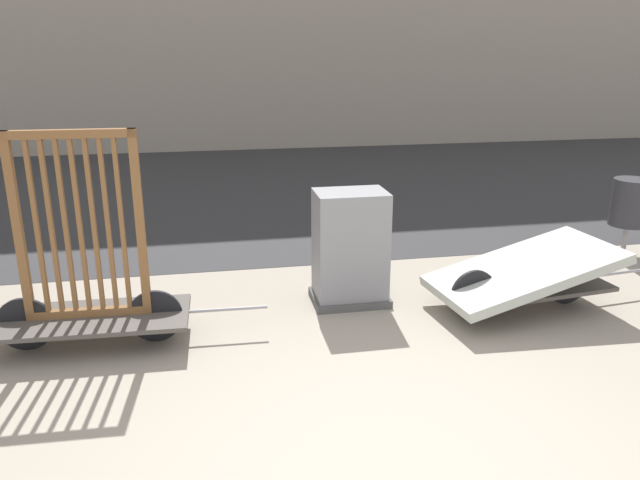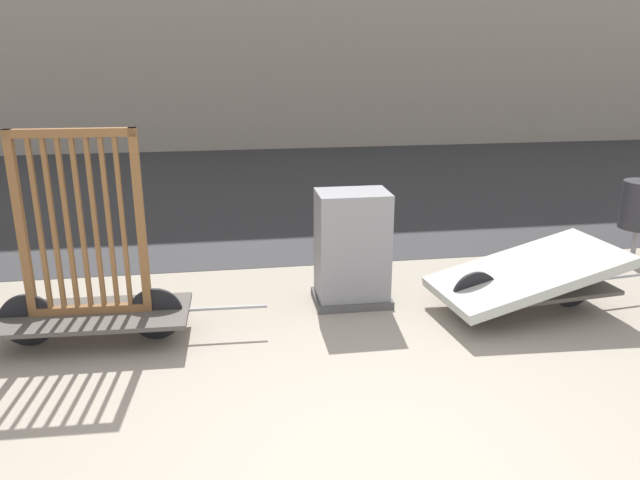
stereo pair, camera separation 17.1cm
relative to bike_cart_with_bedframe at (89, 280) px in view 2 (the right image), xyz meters
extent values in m
plane|color=gray|center=(2.03, -2.14, -0.59)|extent=(60.00, 60.00, 0.00)
cube|color=#2D2D30|center=(2.03, 6.00, -0.58)|extent=(56.00, 8.66, 0.01)
cube|color=#4C4742|center=(-0.01, 0.00, -0.33)|extent=(1.70, 0.80, 0.04)
cylinder|color=black|center=(0.54, -0.02, -0.35)|extent=(0.48, 0.05, 0.48)
cylinder|color=black|center=(-0.55, 0.02, -0.35)|extent=(0.48, 0.05, 0.48)
cylinder|color=gray|center=(1.18, -0.04, -0.33)|extent=(0.70, 0.05, 0.03)
cube|color=brown|center=(-0.01, 0.00, -0.27)|extent=(1.04, 0.10, 0.07)
cube|color=brown|center=(-0.01, 0.00, 1.27)|extent=(1.04, 0.10, 0.07)
cube|color=brown|center=(-0.49, 0.02, 0.50)|extent=(0.07, 0.07, 1.61)
cube|color=brown|center=(0.48, -0.02, 0.50)|extent=(0.07, 0.07, 1.61)
cube|color=brown|center=(-0.35, 0.01, 0.50)|extent=(0.04, 0.05, 1.54)
cube|color=brown|center=(-0.23, 0.01, 0.50)|extent=(0.04, 0.05, 1.54)
cube|color=brown|center=(-0.12, 0.00, 0.50)|extent=(0.04, 0.05, 1.54)
cube|color=brown|center=(-0.01, 0.00, 0.50)|extent=(0.04, 0.05, 1.54)
cube|color=brown|center=(0.11, 0.00, 0.50)|extent=(0.04, 0.05, 1.54)
cube|color=brown|center=(0.22, -0.01, 0.50)|extent=(0.04, 0.05, 1.54)
cube|color=brown|center=(0.33, -0.01, 0.50)|extent=(0.04, 0.05, 1.54)
cube|color=#4C4742|center=(4.06, 0.00, -0.33)|extent=(1.76, 0.94, 0.04)
cylinder|color=black|center=(4.61, 0.06, -0.35)|extent=(0.48, 0.09, 0.48)
cylinder|color=black|center=(3.52, -0.06, -0.35)|extent=(0.48, 0.09, 0.48)
cylinder|color=gray|center=(5.25, 0.14, -0.33)|extent=(0.70, 0.11, 0.03)
cube|color=#B2B7AD|center=(4.06, 0.00, -0.17)|extent=(1.86, 1.19, 0.48)
cube|color=#4C4C4C|center=(2.44, 0.53, -0.55)|extent=(0.77, 0.56, 0.08)
cube|color=gray|center=(2.44, 0.53, -0.01)|extent=(0.71, 0.50, 1.16)
cylinder|color=gray|center=(6.16, 1.32, -0.39)|extent=(0.06, 0.06, 0.39)
camera|label=1|loc=(1.03, -5.26, 1.96)|focal=35.00mm
camera|label=2|loc=(1.20, -5.29, 1.96)|focal=35.00mm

